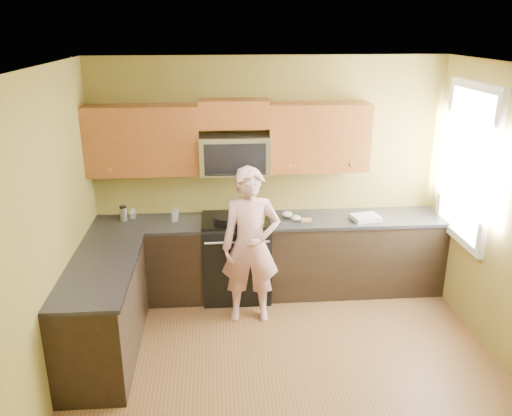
{
  "coord_description": "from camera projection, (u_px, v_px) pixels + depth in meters",
  "views": [
    {
      "loc": [
        -0.61,
        -3.81,
        3.01
      ],
      "look_at": [
        -0.2,
        1.3,
        1.2
      ],
      "focal_mm": 36.6,
      "sensor_mm": 36.0,
      "label": 1
    }
  ],
  "objects": [
    {
      "name": "cabinet_back_run",
      "position": [
        270.0,
        258.0,
        6.08
      ],
      "size": [
        4.0,
        0.6,
        0.88
      ],
      "primitive_type": "cube",
      "color": "black",
      "rests_on": "floor"
    },
    {
      "name": "window",
      "position": [
        468.0,
        164.0,
        5.36
      ],
      "size": [
        0.06,
        1.06,
        1.66
      ],
      "primitive_type": null,
      "color": "white",
      "rests_on": "wall_right"
    },
    {
      "name": "woman",
      "position": [
        251.0,
        246.0,
        5.41
      ],
      "size": [
        0.63,
        0.43,
        1.67
      ],
      "primitive_type": "imported",
      "rotation": [
        0.0,
        0.0,
        -0.05
      ],
      "color": "#DF6F75",
      "rests_on": "floor"
    },
    {
      "name": "countertop_back",
      "position": [
        271.0,
        221.0,
        5.92
      ],
      "size": [
        4.0,
        0.62,
        0.04
      ],
      "primitive_type": "cube",
      "color": "black",
      "rests_on": "cabinet_back_run"
    },
    {
      "name": "dish_towel",
      "position": [
        366.0,
        218.0,
        5.9
      ],
      "size": [
        0.34,
        0.29,
        0.05
      ],
      "primitive_type": "cube",
      "rotation": [
        0.0,
        0.0,
        0.19
      ],
      "color": "white",
      "rests_on": "countertop_back"
    },
    {
      "name": "floor",
      "position": [
        290.0,
        383.0,
        4.63
      ],
      "size": [
        4.0,
        4.0,
        0.0
      ],
      "primitive_type": "plane",
      "color": "brown",
      "rests_on": "ground"
    },
    {
      "name": "countertop_left",
      "position": [
        100.0,
        269.0,
        4.77
      ],
      "size": [
        0.62,
        1.6,
        0.04
      ],
      "primitive_type": "cube",
      "color": "black",
      "rests_on": "cabinet_left_run"
    },
    {
      "name": "cabinet_left_run",
      "position": [
        104.0,
        313.0,
        4.92
      ],
      "size": [
        0.6,
        1.6,
        0.88
      ],
      "primitive_type": "cube",
      "color": "black",
      "rests_on": "floor"
    },
    {
      "name": "upper_cab_left",
      "position": [
        145.0,
        174.0,
        5.77
      ],
      "size": [
        1.22,
        0.33,
        0.75
      ],
      "primitive_type": null,
      "color": "brown",
      "rests_on": "wall_back"
    },
    {
      "name": "napkin_b",
      "position": [
        287.0,
        214.0,
        5.97
      ],
      "size": [
        0.14,
        0.15,
        0.07
      ],
      "primitive_type": "ellipsoid",
      "rotation": [
        0.0,
        0.0,
        0.16
      ],
      "color": "silver",
      "rests_on": "countertop_back"
    },
    {
      "name": "upper_cab_right",
      "position": [
        317.0,
        170.0,
        5.91
      ],
      "size": [
        1.12,
        0.33,
        0.75
      ],
      "primitive_type": null,
      "color": "brown",
      "rests_on": "wall_back"
    },
    {
      "name": "travel_mug",
      "position": [
        124.0,
        220.0,
        5.88
      ],
      "size": [
        0.1,
        0.1,
        0.17
      ],
      "primitive_type": null,
      "rotation": [
        0.0,
        0.0,
        -0.26
      ],
      "color": "silver",
      "rests_on": "countertop_back"
    },
    {
      "name": "napkin_a",
      "position": [
        296.0,
        218.0,
        5.87
      ],
      "size": [
        0.14,
        0.15,
        0.06
      ],
      "primitive_type": "ellipsoid",
      "rotation": [
        0.0,
        0.0,
        -0.3
      ],
      "color": "silver",
      "rests_on": "countertop_back"
    },
    {
      "name": "microwave",
      "position": [
        235.0,
        173.0,
        5.81
      ],
      "size": [
        0.76,
        0.4,
        0.42
      ],
      "primitive_type": null,
      "color": "silver",
      "rests_on": "wall_back"
    },
    {
      "name": "glass_c",
      "position": [
        175.0,
        216.0,
        5.84
      ],
      "size": [
        0.09,
        0.09,
        0.12
      ],
      "primitive_type": "cylinder",
      "rotation": [
        0.0,
        0.0,
        0.26
      ],
      "color": "silver",
      "rests_on": "countertop_back"
    },
    {
      "name": "butter_tub",
      "position": [
        258.0,
        225.0,
        5.75
      ],
      "size": [
        0.14,
        0.14,
        0.1
      ],
      "primitive_type": null,
      "rotation": [
        0.0,
        0.0,
        0.01
      ],
      "color": "yellow",
      "rests_on": "countertop_back"
    },
    {
      "name": "wall_back",
      "position": [
        268.0,
        175.0,
        6.06
      ],
      "size": [
        4.0,
        0.0,
        4.0
      ],
      "primitive_type": "plane",
      "rotation": [
        1.57,
        0.0,
        0.0
      ],
      "color": "olive",
      "rests_on": "ground"
    },
    {
      "name": "stove",
      "position": [
        236.0,
        257.0,
        6.02
      ],
      "size": [
        0.76,
        0.65,
        0.95
      ],
      "primitive_type": null,
      "color": "black",
      "rests_on": "floor"
    },
    {
      "name": "glass_a",
      "position": [
        133.0,
        213.0,
        5.92
      ],
      "size": [
        0.09,
        0.09,
        0.12
      ],
      "primitive_type": "cylinder",
      "rotation": [
        0.0,
        0.0,
        0.25
      ],
      "color": "silver",
      "rests_on": "countertop_back"
    },
    {
      "name": "toast_slice",
      "position": [
        307.0,
        220.0,
        5.87
      ],
      "size": [
        0.12,
        0.12,
        0.01
      ],
      "primitive_type": "cube",
      "rotation": [
        0.0,
        0.0,
        -0.12
      ],
      "color": "#B27F47",
      "rests_on": "countertop_back"
    },
    {
      "name": "upper_cab_over_mw",
      "position": [
        234.0,
        114.0,
        5.63
      ],
      "size": [
        0.76,
        0.33,
        0.3
      ],
      "primitive_type": "cube",
      "color": "brown",
      "rests_on": "wall_back"
    },
    {
      "name": "ceiling",
      "position": [
        298.0,
        70.0,
        3.73
      ],
      "size": [
        4.0,
        4.0,
        0.0
      ],
      "primitive_type": "plane",
      "rotation": [
        3.14,
        0.0,
        0.0
      ],
      "color": "white",
      "rests_on": "ground"
    },
    {
      "name": "frying_pan",
      "position": [
        226.0,
        221.0,
        5.77
      ],
      "size": [
        0.31,
        0.49,
        0.06
      ],
      "primitive_type": null,
      "rotation": [
        0.0,
        0.0,
        0.1
      ],
      "color": "black",
      "rests_on": "stove"
    },
    {
      "name": "wall_left",
      "position": [
        38.0,
        252.0,
        4.03
      ],
      "size": [
        0.0,
        4.0,
        4.0
      ],
      "primitive_type": "plane",
      "rotation": [
        1.57,
        0.0,
        1.57
      ],
      "color": "olive",
      "rests_on": "ground"
    },
    {
      "name": "glass_b",
      "position": [
        176.0,
        212.0,
        5.97
      ],
      "size": [
        0.09,
        0.09,
        0.12
      ],
      "primitive_type": "cylinder",
      "rotation": [
        0.0,
        0.0,
        0.26
      ],
      "color": "silver",
      "rests_on": "countertop_back"
    }
  ]
}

